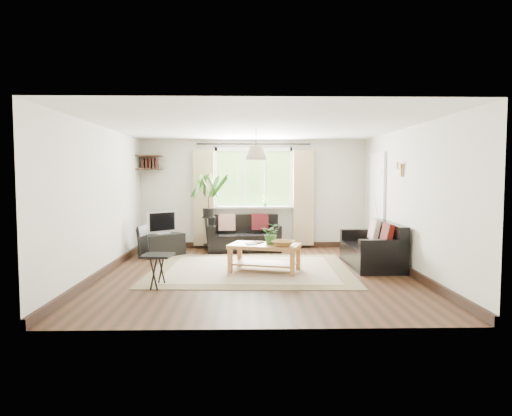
{
  "coord_description": "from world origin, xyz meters",
  "views": [
    {
      "loc": [
        -0.18,
        -7.41,
        1.6
      ],
      "look_at": [
        0.0,
        0.4,
        1.05
      ],
      "focal_mm": 32.0,
      "sensor_mm": 36.0,
      "label": 1
    }
  ],
  "objects_px": {
    "sofa_back": "(244,234)",
    "sofa_right": "(371,245)",
    "coffee_table": "(265,258)",
    "tv_stand": "(162,245)",
    "palm_stand": "(209,214)",
    "folding_chair": "(157,256)"
  },
  "relations": [
    {
      "from": "palm_stand",
      "to": "folding_chair",
      "type": "bearing_deg",
      "value": -99.91
    },
    {
      "from": "sofa_right",
      "to": "sofa_back",
      "type": "bearing_deg",
      "value": -128.24
    },
    {
      "from": "sofa_right",
      "to": "folding_chair",
      "type": "relative_size",
      "value": 1.78
    },
    {
      "from": "sofa_back",
      "to": "folding_chair",
      "type": "bearing_deg",
      "value": -114.63
    },
    {
      "from": "coffee_table",
      "to": "palm_stand",
      "type": "bearing_deg",
      "value": 119.82
    },
    {
      "from": "folding_chair",
      "to": "sofa_back",
      "type": "bearing_deg",
      "value": -15.01
    },
    {
      "from": "tv_stand",
      "to": "coffee_table",
      "type": "bearing_deg",
      "value": -80.15
    },
    {
      "from": "sofa_right",
      "to": "palm_stand",
      "type": "bearing_deg",
      "value": -116.14
    },
    {
      "from": "sofa_back",
      "to": "sofa_right",
      "type": "height_order",
      "value": "sofa_right"
    },
    {
      "from": "sofa_right",
      "to": "folding_chair",
      "type": "bearing_deg",
      "value": -67.8
    },
    {
      "from": "sofa_right",
      "to": "folding_chair",
      "type": "xyz_separation_m",
      "value": [
        -3.49,
        -1.43,
        0.07
      ]
    },
    {
      "from": "tv_stand",
      "to": "folding_chair",
      "type": "distance_m",
      "value": 2.63
    },
    {
      "from": "palm_stand",
      "to": "tv_stand",
      "type": "bearing_deg",
      "value": -161.56
    },
    {
      "from": "sofa_right",
      "to": "palm_stand",
      "type": "xyz_separation_m",
      "value": [
        -2.99,
        1.46,
        0.45
      ]
    },
    {
      "from": "sofa_back",
      "to": "sofa_right",
      "type": "relative_size",
      "value": 0.97
    },
    {
      "from": "coffee_table",
      "to": "sofa_right",
      "type": "bearing_deg",
      "value": 12.57
    },
    {
      "from": "coffee_table",
      "to": "tv_stand",
      "type": "xyz_separation_m",
      "value": [
        -1.99,
        1.58,
        -0.01
      ]
    },
    {
      "from": "sofa_right",
      "to": "coffee_table",
      "type": "bearing_deg",
      "value": -77.55
    },
    {
      "from": "sofa_back",
      "to": "sofa_right",
      "type": "distance_m",
      "value": 2.87
    },
    {
      "from": "palm_stand",
      "to": "coffee_table",
      "type": "bearing_deg",
      "value": -60.18
    },
    {
      "from": "sofa_back",
      "to": "coffee_table",
      "type": "bearing_deg",
      "value": -84.5
    },
    {
      "from": "sofa_back",
      "to": "folding_chair",
      "type": "xyz_separation_m",
      "value": [
        -1.23,
        -3.21,
        0.08
      ]
    }
  ]
}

